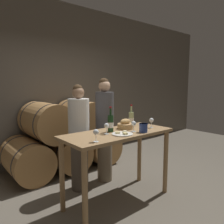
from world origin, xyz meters
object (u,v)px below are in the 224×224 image
object	(u,v)px
person_right	(105,129)
wine_glass_center	(134,124)
blue_crock	(143,127)
wine_glass_far_left	(96,133)
cheese_plate	(122,134)
tasting_table	(118,143)
bread_basket	(125,125)
wine_bottle_red	(111,123)
wine_glass_right	(151,121)
person_left	(79,137)
wine_bottle_white	(131,119)
wine_glass_left	(107,126)

from	to	relation	value
person_right	wine_glass_center	bearing A→B (deg)	-97.00
blue_crock	wine_glass_far_left	xyz separation A→B (m)	(-0.74, 0.01, 0.04)
cheese_plate	wine_glass_center	size ratio (longest dim) A/B	1.88
tasting_table	cheese_plate	size ratio (longest dim) A/B	5.68
bread_basket	cheese_plate	distance (m)	0.36
person_right	wine_bottle_red	distance (m)	0.68
wine_glass_right	blue_crock	bearing A→B (deg)	-157.34
tasting_table	person_right	bearing A→B (deg)	67.32
person_right	blue_crock	size ratio (longest dim) A/B	14.49
wine_glass_center	wine_glass_right	bearing A→B (deg)	3.12
cheese_plate	blue_crock	bearing A→B (deg)	-14.59
wine_bottle_red	wine_glass_center	distance (m)	0.30
wine_glass_far_left	wine_glass_center	xyz separation A→B (m)	(0.68, 0.10, 0.00)
person_left	person_right	size ratio (longest dim) A/B	0.94
person_right	bread_basket	distance (m)	0.56
wine_bottle_white	blue_crock	size ratio (longest dim) A/B	2.77
wine_bottle_red	person_right	bearing A→B (deg)	59.08
wine_bottle_white	blue_crock	world-z (taller)	wine_bottle_white
wine_bottle_red	cheese_plate	size ratio (longest dim) A/B	1.27
bread_basket	wine_glass_left	bearing A→B (deg)	-167.38
person_right	wine_glass_center	distance (m)	0.77
tasting_table	person_right	distance (m)	0.68
wine_glass_far_left	tasting_table	bearing A→B (deg)	22.72
tasting_table	wine_glass_far_left	xyz separation A→B (m)	(-0.51, -0.21, 0.26)
tasting_table	wine_bottle_red	bearing A→B (deg)	135.29
wine_glass_far_left	wine_glass_right	xyz separation A→B (m)	(1.06, 0.12, 0.00)
tasting_table	wine_glass_left	world-z (taller)	wine_glass_left
wine_bottle_red	wine_glass_center	world-z (taller)	wine_bottle_red
person_right	bread_basket	world-z (taller)	person_right
tasting_table	blue_crock	world-z (taller)	blue_crock
tasting_table	person_left	size ratio (longest dim) A/B	0.95
cheese_plate	person_left	bearing A→B (deg)	101.43
person_right	wine_glass_right	size ratio (longest dim) A/B	11.91
tasting_table	wine_bottle_red	xyz separation A→B (m)	(-0.07, 0.07, 0.27)
wine_bottle_white	bread_basket	world-z (taller)	wine_bottle_white
tasting_table	wine_bottle_red	world-z (taller)	wine_bottle_red
person_left	wine_glass_right	bearing A→B (deg)	-42.99
bread_basket	wine_glass_far_left	xyz separation A→B (m)	(-0.72, -0.30, 0.05)
tasting_table	wine_bottle_red	distance (m)	0.29
person_left	wine_bottle_white	distance (m)	0.82
wine_bottle_white	cheese_plate	size ratio (longest dim) A/B	1.21
wine_bottle_red	wine_glass_right	bearing A→B (deg)	-14.45
wine_bottle_red	wine_glass_right	distance (m)	0.65
person_left	wine_glass_center	xyz separation A→B (m)	(0.39, -0.74, 0.25)
wine_glass_right	bread_basket	bearing A→B (deg)	152.05
wine_bottle_white	wine_glass_right	size ratio (longest dim) A/B	2.28
blue_crock	wine_glass_right	world-z (taller)	wine_glass_right
wine_glass_right	person_right	bearing A→B (deg)	112.14
wine_glass_center	cheese_plate	bearing A→B (deg)	-171.61
person_left	wine_glass_left	xyz separation A→B (m)	(0.02, -0.63, 0.25)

